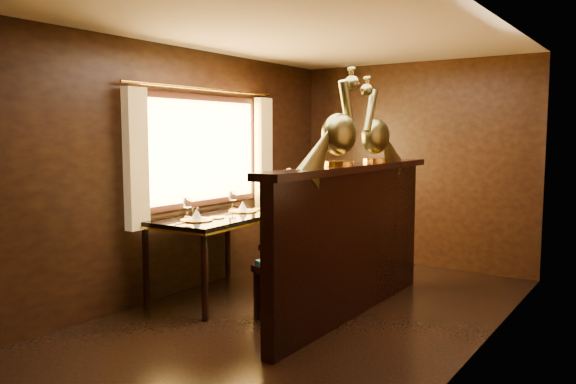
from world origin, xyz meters
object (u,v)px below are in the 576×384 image
Objects in this scene: chair_right at (297,227)px; peacock_left at (339,116)px; dining_table at (217,223)px; peacock_right at (376,121)px; chair_left at (297,244)px.

peacock_left is (0.85, -0.65, 1.11)m from chair_right.
peacock_right is (1.38, 0.69, 1.00)m from dining_table.
dining_table is 1.71× the size of peacock_left.
peacock_left is (1.38, -0.01, 1.03)m from dining_table.
chair_left reaches higher than dining_table.
dining_table is at bearing -118.36° from chair_right.
peacock_right is (0.00, 0.70, -0.03)m from peacock_left.
chair_right reaches higher than dining_table.
chair_left is at bearing -14.57° from dining_table.
dining_table is 0.83m from chair_right.
peacock_left reaches higher than peacock_right.
dining_table is 1.84m from peacock_right.
chair_left is at bearing -107.64° from peacock_right.
chair_right is at bearing 47.09° from dining_table.
peacock_left reaches higher than chair_right.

